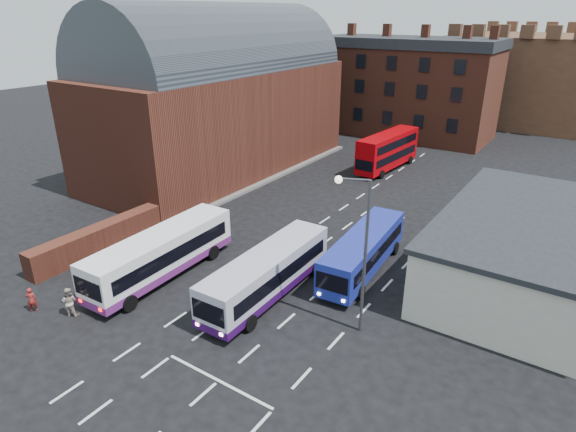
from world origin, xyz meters
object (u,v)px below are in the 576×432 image
Objects in this scene: bus_white_inbound at (267,271)px; pedestrian_beige at (69,302)px; bus_blue at (363,250)px; street_lamp at (360,243)px; bus_white_outbound at (161,252)px; pedestrian_red at (31,300)px; bus_red_double at (388,151)px.

bus_white_inbound is 5.96× the size of pedestrian_beige.
bus_blue is 1.15× the size of street_lamp.
bus_white_outbound is at bearing -172.37° from street_lamp.
bus_white_inbound is at bearing 12.53° from bus_white_outbound.
pedestrian_beige is at bearing 159.55° from pedestrian_red.
pedestrian_red is (-13.07, -14.04, -0.79)m from bus_blue.
bus_red_double reaches higher than pedestrian_beige.
bus_blue is 19.20m from pedestrian_red.
bus_red_double is (2.73, 28.16, 0.31)m from bus_white_outbound.
pedestrian_red is at bearing 39.48° from bus_white_inbound.
street_lamp is at bearing 5.52° from bus_white_outbound.
bus_red_double is 1.15× the size of street_lamp.
pedestrian_red is (-5.78, -34.82, -1.27)m from bus_red_double.
bus_white_inbound reaches higher than pedestrian_red.
bus_red_double is (-4.00, 26.41, 0.39)m from bus_white_inbound.
bus_blue is (3.29, 5.62, -0.09)m from bus_white_inbound.
pedestrian_red is (-15.40, -8.31, -4.29)m from street_lamp.
bus_blue is 22.03m from bus_red_double.
street_lamp is (12.35, 1.65, 3.33)m from bus_white_outbound.
pedestrian_red is 2.29m from pedestrian_beige.
bus_white_inbound is (6.73, 1.76, -0.08)m from bus_white_outbound.
street_lamp is (2.34, -5.73, 3.50)m from bus_blue.
bus_blue is at bearing 114.04° from bus_red_double.
bus_white_inbound is 6.58m from street_lamp.
pedestrian_beige reaches higher than pedestrian_red.
bus_white_inbound is at bearing 55.14° from bus_blue.
bus_blue reaches higher than pedestrian_red.
bus_white_inbound is 6.91× the size of pedestrian_red.
bus_red_double is at bearing -126.08° from pedestrian_beige.
bus_white_outbound reaches higher than pedestrian_red.
pedestrian_beige is (-7.70, -7.48, -0.77)m from bus_white_inbound.
bus_white_inbound is 1.05× the size of bus_red_double.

